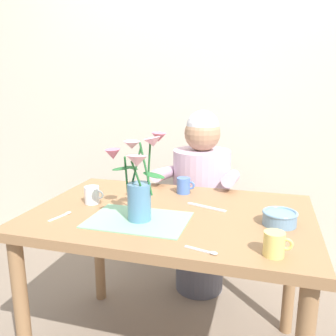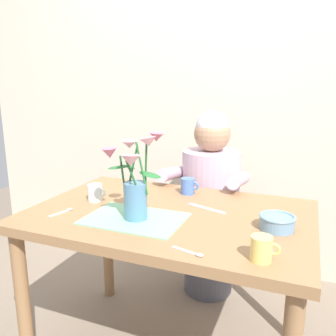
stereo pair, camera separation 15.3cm
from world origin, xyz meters
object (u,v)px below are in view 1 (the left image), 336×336
at_px(flower_vase, 139,182).
at_px(ceramic_bowl, 280,217).
at_px(seated_person, 201,205).
at_px(tea_cup, 275,244).
at_px(coffee_cup, 92,195).
at_px(dinner_knife, 206,207).
at_px(ceramic_mug, 184,186).

distance_m(flower_vase, ceramic_bowl, 0.57).
height_order(seated_person, flower_vase, seated_person).
height_order(seated_person, tea_cup, seated_person).
bearing_deg(coffee_cup, tea_cup, -20.08).
xyz_separation_m(ceramic_bowl, dinner_knife, (-0.31, 0.12, -0.03)).
bearing_deg(dinner_knife, ceramic_mug, 148.69).
distance_m(dinner_knife, coffee_cup, 0.53).
bearing_deg(dinner_knife, flower_vase, -116.11).
relative_size(flower_vase, tea_cup, 3.75).
distance_m(flower_vase, tea_cup, 0.56).
bearing_deg(dinner_knife, seated_person, 122.47).
bearing_deg(coffee_cup, flower_vase, -25.64).
height_order(flower_vase, tea_cup, flower_vase).
xyz_separation_m(ceramic_bowl, ceramic_mug, (-0.46, 0.30, 0.01)).
height_order(flower_vase, coffee_cup, flower_vase).
relative_size(tea_cup, coffee_cup, 1.00).
bearing_deg(seated_person, ceramic_bowl, -59.20).
bearing_deg(coffee_cup, dinner_knife, 10.11).
bearing_deg(tea_cup, ceramic_mug, 127.56).
relative_size(ceramic_bowl, coffee_cup, 1.46).
height_order(flower_vase, ceramic_mug, flower_vase).
bearing_deg(ceramic_mug, flower_vase, -101.50).
relative_size(flower_vase, coffee_cup, 3.75).
xyz_separation_m(flower_vase, tea_cup, (0.52, -0.16, -0.12)).
distance_m(ceramic_bowl, ceramic_mug, 0.55).
relative_size(ceramic_bowl, tea_cup, 1.46).
height_order(dinner_knife, ceramic_mug, ceramic_mug).
bearing_deg(dinner_knife, tea_cup, -34.16).
height_order(ceramic_bowl, coffee_cup, coffee_cup).
xyz_separation_m(flower_vase, ceramic_bowl, (0.54, 0.11, -0.13)).
distance_m(seated_person, ceramic_mug, 0.41).
distance_m(seated_person, flower_vase, 0.84).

